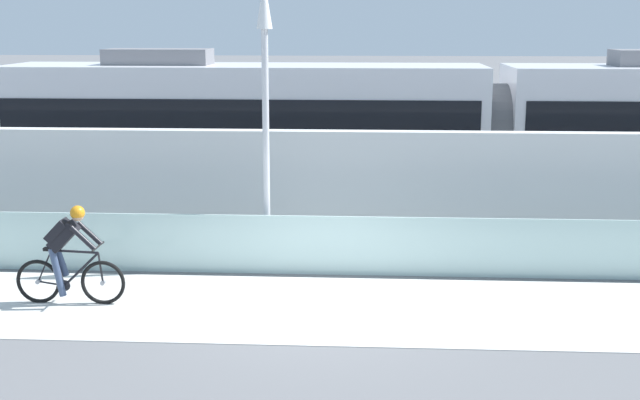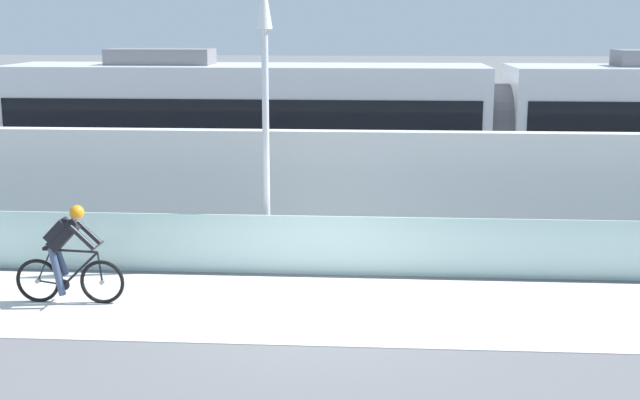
# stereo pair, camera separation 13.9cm
# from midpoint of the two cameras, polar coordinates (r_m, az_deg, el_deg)

# --- Properties ---
(ground_plane) EXTENTS (200.00, 200.00, 0.00)m
(ground_plane) POSITION_cam_midpoint_polar(r_m,az_deg,el_deg) (13.47, -0.34, -7.29)
(ground_plane) COLOR slate
(bike_path_deck) EXTENTS (32.00, 3.20, 0.01)m
(bike_path_deck) POSITION_cam_midpoint_polar(r_m,az_deg,el_deg) (13.46, -0.34, -7.27)
(bike_path_deck) COLOR silver
(bike_path_deck) RESTS_ON ground
(glass_parapet) EXTENTS (32.00, 0.05, 1.07)m
(glass_parapet) POSITION_cam_midpoint_polar(r_m,az_deg,el_deg) (15.07, 0.12, -3.07)
(glass_parapet) COLOR silver
(glass_parapet) RESTS_ON ground
(concrete_barrier_wall) EXTENTS (32.00, 0.36, 2.35)m
(concrete_barrier_wall) POSITION_cam_midpoint_polar(r_m,az_deg,el_deg) (16.68, 0.47, 0.67)
(concrete_barrier_wall) COLOR silver
(concrete_barrier_wall) RESTS_ON ground
(tram_rail_near) EXTENTS (32.00, 0.08, 0.01)m
(tram_rail_near) POSITION_cam_midpoint_polar(r_m,az_deg,el_deg) (19.35, 0.84, -1.31)
(tram_rail_near) COLOR #595654
(tram_rail_near) RESTS_ON ground
(tram_rail_far) EXTENTS (32.00, 0.08, 0.01)m
(tram_rail_far) POSITION_cam_midpoint_polar(r_m,az_deg,el_deg) (20.75, 1.02, -0.40)
(tram_rail_far) COLOR #595654
(tram_rail_far) RESTS_ON ground
(tram) EXTENTS (22.56, 2.54, 3.81)m
(tram) POSITION_cam_midpoint_polar(r_m,az_deg,el_deg) (19.89, 11.36, 4.36)
(tram) COLOR silver
(tram) RESTS_ON ground
(cyclist_on_bike) EXTENTS (1.77, 0.58, 1.61)m
(cyclist_on_bike) POSITION_cam_midpoint_polar(r_m,az_deg,el_deg) (14.05, -16.82, -3.58)
(cyclist_on_bike) COLOR black
(cyclist_on_bike) RESTS_ON ground
(lamp_post_antenna) EXTENTS (0.28, 0.28, 5.20)m
(lamp_post_antenna) POSITION_cam_midpoint_polar(r_m,az_deg,el_deg) (15.00, -3.96, 7.54)
(lamp_post_antenna) COLOR gray
(lamp_post_antenna) RESTS_ON ground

